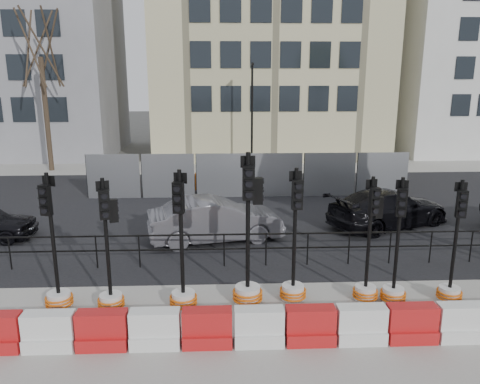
{
  "coord_description": "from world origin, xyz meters",
  "views": [
    {
      "loc": [
        -1.27,
        -11.32,
        5.38
      ],
      "look_at": [
        -0.67,
        3.0,
        1.76
      ],
      "focal_mm": 35.0,
      "sensor_mm": 36.0,
      "label": 1
    }
  ],
  "objects_px": {
    "traffic_signal_a": "(57,282)",
    "traffic_signal_d": "(248,270)",
    "traffic_signal_h": "(451,277)",
    "car_c": "(388,208)"
  },
  "relations": [
    {
      "from": "traffic_signal_d",
      "to": "traffic_signal_h",
      "type": "bearing_deg",
      "value": -2.77
    },
    {
      "from": "traffic_signal_a",
      "to": "car_c",
      "type": "height_order",
      "value": "traffic_signal_a"
    },
    {
      "from": "traffic_signal_d",
      "to": "car_c",
      "type": "relative_size",
      "value": 0.73
    },
    {
      "from": "traffic_signal_h",
      "to": "traffic_signal_a",
      "type": "bearing_deg",
      "value": -171.18
    },
    {
      "from": "traffic_signal_a",
      "to": "traffic_signal_d",
      "type": "bearing_deg",
      "value": 15.37
    },
    {
      "from": "traffic_signal_a",
      "to": "traffic_signal_d",
      "type": "distance_m",
      "value": 4.48
    },
    {
      "from": "traffic_signal_a",
      "to": "traffic_signal_h",
      "type": "distance_m",
      "value": 9.38
    },
    {
      "from": "car_c",
      "to": "traffic_signal_d",
      "type": "bearing_deg",
      "value": 113.02
    },
    {
      "from": "traffic_signal_h",
      "to": "car_c",
      "type": "height_order",
      "value": "traffic_signal_h"
    },
    {
      "from": "traffic_signal_h",
      "to": "car_c",
      "type": "distance_m",
      "value": 5.82
    }
  ]
}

